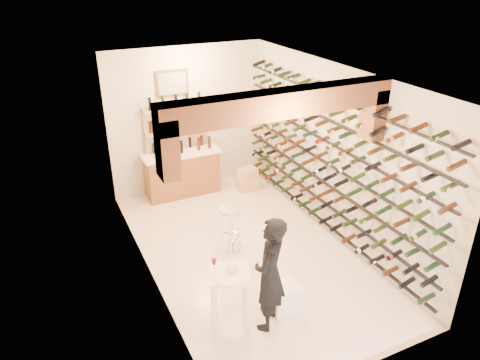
% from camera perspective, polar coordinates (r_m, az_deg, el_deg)
% --- Properties ---
extents(ground, '(6.00, 6.00, 0.00)m').
position_cam_1_polar(ground, '(8.33, 0.90, -8.89)').
color(ground, silver).
rests_on(ground, ground).
extents(room_shell, '(3.52, 6.02, 3.21)m').
position_cam_1_polar(room_shell, '(7.07, 1.96, 5.16)').
color(room_shell, beige).
rests_on(room_shell, ground).
extents(wine_rack, '(0.32, 5.70, 2.56)m').
position_cam_1_polar(wine_rack, '(8.30, 10.50, 2.71)').
color(wine_rack, black).
rests_on(wine_rack, ground).
extents(back_counter, '(1.70, 0.62, 1.29)m').
position_cam_1_polar(back_counter, '(10.12, -7.28, 1.00)').
color(back_counter, brown).
rests_on(back_counter, ground).
extents(back_shelving, '(1.40, 0.31, 2.73)m').
position_cam_1_polar(back_shelving, '(10.09, -7.93, 4.79)').
color(back_shelving, tan).
rests_on(back_shelving, ground).
extents(tasting_table, '(0.73, 0.73, 0.98)m').
position_cam_1_polar(tasting_table, '(6.57, -1.37, -12.60)').
color(tasting_table, white).
rests_on(tasting_table, ground).
extents(white_stool, '(0.41, 0.41, 0.47)m').
position_cam_1_polar(white_stool, '(7.00, 5.59, -14.45)').
color(white_stool, white).
rests_on(white_stool, ground).
extents(person, '(0.75, 0.74, 1.75)m').
position_cam_1_polar(person, '(6.36, 3.77, -11.76)').
color(person, black).
rests_on(person, ground).
extents(chrome_barstool, '(0.42, 0.42, 0.82)m').
position_cam_1_polar(chrome_barstool, '(8.18, -1.24, -5.67)').
color(chrome_barstool, silver).
rests_on(chrome_barstool, ground).
extents(crate_lower, '(0.48, 0.33, 0.29)m').
position_cam_1_polar(crate_lower, '(10.38, 0.93, -0.49)').
color(crate_lower, '#DFAB7A').
rests_on(crate_lower, ground).
extents(crate_upper, '(0.46, 0.35, 0.24)m').
position_cam_1_polar(crate_upper, '(10.27, 0.94, 0.83)').
color(crate_upper, '#DFAB7A').
rests_on(crate_upper, crate_lower).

